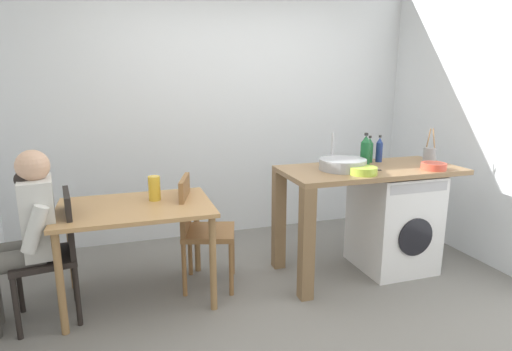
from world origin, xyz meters
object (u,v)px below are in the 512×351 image
Objects in this scene: bottle_squat_brown at (369,150)px; bottle_clear_small at (379,150)px; washing_machine at (393,220)px; colander at (434,166)px; mixing_bowl at (363,170)px; vase at (154,188)px; seated_person at (25,230)px; chair_opposite at (199,226)px; chair_person_seat at (55,249)px; utensil_crock at (430,154)px; dining_table at (136,218)px; bottle_tall_green at (365,151)px.

bottle_squat_brown is 0.99× the size of bottle_clear_small.
colander is (0.19, -0.22, 0.52)m from washing_machine.
bottle_squat_brown reaches higher than mixing_bowl.
mixing_bowl is at bearing -135.45° from bottle_clear_small.
seated_person is at bearing -166.05° from vase.
seated_person is 2.85m from bottle_clear_small.
chair_opposite is 0.46m from vase.
mixing_bowl is at bearing -103.71° from chair_person_seat.
mixing_bowl is (2.25, -0.21, 0.45)m from chair_person_seat.
bottle_clear_small is at bearing -0.05° from vase.
vase is at bearing -84.35° from seated_person.
mixing_bowl is 0.86m from utensil_crock.
colander is at bearing 94.18° from chair_opposite.
mixing_bowl is (2.41, -0.19, 0.28)m from seated_person.
seated_person is 2.76m from bottle_squat_brown.
vase is (-1.55, 0.40, -0.12)m from mixing_bowl.
bottle_squat_brown is 0.52m from mixing_bowl.
chair_opposite is 4.50× the size of colander.
colander is (2.35, -0.32, 0.31)m from dining_table.
chair_opposite is 1.36m from mixing_bowl.
bottle_tall_green is 0.37m from mixing_bowl.
dining_table is 2.15m from bottle_clear_small.
bottle_clear_small is at bearing 160.19° from utensil_crock.
vase is (-2.20, 0.42, -0.12)m from colander.
washing_machine is 3.08× the size of bottle_tall_green.
chair_person_seat is 3.00× the size of utensil_crock.
utensil_crock reaches higher than colander.
dining_table is 1.22× the size of chair_person_seat.
dining_table is 4.62× the size of bottle_clear_small.
vase is (-2.01, 0.20, 0.40)m from washing_machine.
dining_table is at bearing -89.02° from chair_person_seat.
bottle_clear_small is (-0.05, 0.20, 0.60)m from washing_machine.
bottle_squat_brown is (2.72, 0.22, 0.36)m from seated_person.
dining_table is at bearing -177.33° from bottle_clear_small.
bottle_tall_green reaches higher than chair_person_seat.
bottle_tall_green is 1.19× the size of bottle_squat_brown.
chair_person_seat is 1.04m from chair_opposite.
mixing_bowl is 1.08× the size of colander.
washing_machine is 0.63m from bottle_clear_small.
dining_table is 0.72m from seated_person.
bottle_squat_brown is at bearing 172.26° from bottle_clear_small.
mixing_bowl is at bearing -123.92° from bottle_tall_green.
chair_person_seat is 4.82× the size of vase.
vase is (0.86, 0.21, 0.16)m from seated_person.
dining_table is 4.67× the size of bottle_squat_brown.
colander is at bearing -52.66° from bottle_squat_brown.
dining_table is 0.26m from vase.
utensil_crock reaches higher than bottle_squat_brown.
seated_person reaches higher than chair_opposite.
washing_machine reaches higher than dining_table.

